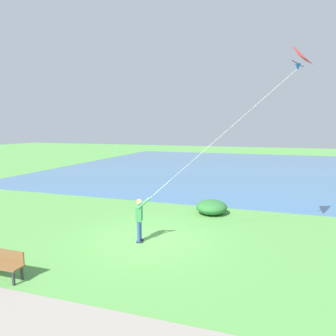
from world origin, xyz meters
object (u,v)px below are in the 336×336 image
at_px(person_kite_flyer, 140,216).
at_px(lakeside_shrub, 212,207).
at_px(flying_kite, 291,59).
at_px(park_bench_near_walkway, 1,262).

xyz_separation_m(person_kite_flyer, lakeside_shrub, (-4.88, 1.93, -0.68)).
distance_m(person_kite_flyer, lakeside_shrub, 5.29).
relative_size(person_kite_flyer, flying_kite, 0.32).
height_order(park_bench_near_walkway, lakeside_shrub, park_bench_near_walkway).
bearing_deg(flying_kite, lakeside_shrub, -134.83).
bearing_deg(person_kite_flyer, park_bench_near_walkway, -33.50).
bearing_deg(lakeside_shrub, park_bench_near_walkway, -27.37).
bearing_deg(park_bench_near_walkway, lakeside_shrub, 152.63).
relative_size(flying_kite, park_bench_near_walkway, 3.76).
distance_m(person_kite_flyer, flying_kite, 8.11).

